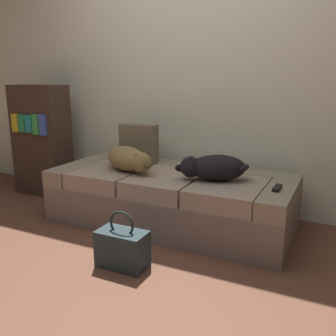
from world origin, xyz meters
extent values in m
plane|color=brown|center=(0.00, 0.00, 0.00)|extent=(10.00, 10.00, 0.00)
cube|color=white|center=(0.00, 1.59, 1.40)|extent=(6.40, 0.10, 2.80)
cube|color=gray|center=(0.00, 1.02, 0.15)|extent=(1.94, 0.84, 0.30)
cube|color=gray|center=(-0.87, 1.02, 0.37)|extent=(0.20, 0.84, 0.13)
cube|color=gray|center=(0.87, 1.02, 0.37)|extent=(0.20, 0.84, 0.13)
cube|color=gray|center=(0.00, 1.34, 0.37)|extent=(1.54, 0.20, 0.13)
cube|color=tan|center=(-0.51, 0.92, 0.37)|extent=(0.50, 0.63, 0.13)
cube|color=tan|center=(0.00, 0.92, 0.37)|extent=(0.50, 0.63, 0.13)
cube|color=tan|center=(0.51, 0.92, 0.37)|extent=(0.50, 0.63, 0.13)
ellipsoid|color=olive|center=(-0.36, 0.93, 0.53)|extent=(0.49, 0.40, 0.20)
sphere|color=olive|center=(-0.17, 0.84, 0.54)|extent=(0.16, 0.16, 0.16)
ellipsoid|color=brown|center=(-0.11, 0.81, 0.53)|extent=(0.11, 0.09, 0.06)
cone|color=brown|center=(-0.16, 0.89, 0.60)|extent=(0.04, 0.04, 0.05)
cone|color=brown|center=(-0.19, 0.80, 0.60)|extent=(0.04, 0.04, 0.05)
ellipsoid|color=olive|center=(-0.52, 1.06, 0.54)|extent=(0.17, 0.14, 0.05)
ellipsoid|color=black|center=(0.41, 0.97, 0.53)|extent=(0.48, 0.39, 0.19)
sphere|color=black|center=(0.23, 0.89, 0.53)|extent=(0.16, 0.16, 0.16)
ellipsoid|color=black|center=(0.16, 0.86, 0.52)|extent=(0.11, 0.09, 0.06)
cone|color=black|center=(0.24, 0.85, 0.59)|extent=(0.04, 0.04, 0.05)
cone|color=black|center=(0.21, 0.93, 0.59)|extent=(0.04, 0.04, 0.05)
ellipsoid|color=black|center=(0.60, 1.01, 0.54)|extent=(0.06, 0.17, 0.05)
cube|color=black|center=(0.86, 0.93, 0.44)|extent=(0.05, 0.15, 0.02)
cube|color=#6E634C|center=(-0.42, 1.24, 0.60)|extent=(0.35, 0.14, 0.34)
cube|color=#2A383C|center=(0.03, 0.23, 0.12)|extent=(0.32, 0.18, 0.24)
torus|color=#1D272A|center=(0.03, 0.23, 0.29)|extent=(0.18, 0.02, 0.18)
cube|color=#3E2C22|center=(-1.53, 1.19, 0.55)|extent=(0.56, 0.28, 1.10)
cube|color=gold|center=(-1.71, 1.04, 0.74)|extent=(0.08, 0.02, 0.18)
cube|color=#269050|center=(-1.62, 1.04, 0.74)|extent=(0.08, 0.02, 0.17)
cube|color=teal|center=(-1.53, 1.04, 0.74)|extent=(0.08, 0.02, 0.16)
cube|color=green|center=(-1.44, 1.04, 0.74)|extent=(0.08, 0.02, 0.19)
cube|color=#3B59BB|center=(-1.35, 1.04, 0.74)|extent=(0.08, 0.02, 0.20)
camera|label=1|loc=(1.25, -1.61, 1.21)|focal=39.97mm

